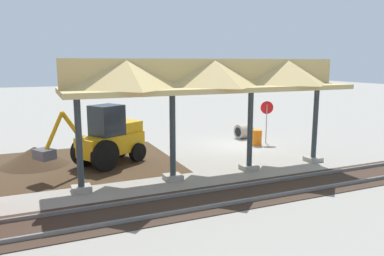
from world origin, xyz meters
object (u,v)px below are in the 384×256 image
at_px(backhoe, 108,138).
at_px(traffic_barrel, 257,138).
at_px(concrete_pipe, 244,131).
at_px(stop_sign, 267,113).

height_order(backhoe, traffic_barrel, backhoe).
height_order(concrete_pipe, traffic_barrel, concrete_pipe).
height_order(backhoe, concrete_pipe, backhoe).
height_order(stop_sign, traffic_barrel, stop_sign).
xyz_separation_m(stop_sign, traffic_barrel, (0.88, 0.37, -1.35)).
relative_size(concrete_pipe, traffic_barrel, 1.14).
relative_size(stop_sign, traffic_barrel, 2.77).
height_order(stop_sign, concrete_pipe, stop_sign).
xyz_separation_m(concrete_pipe, traffic_barrel, (0.34, 2.02, -0.00)).
bearing_deg(concrete_pipe, backhoe, 17.05).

